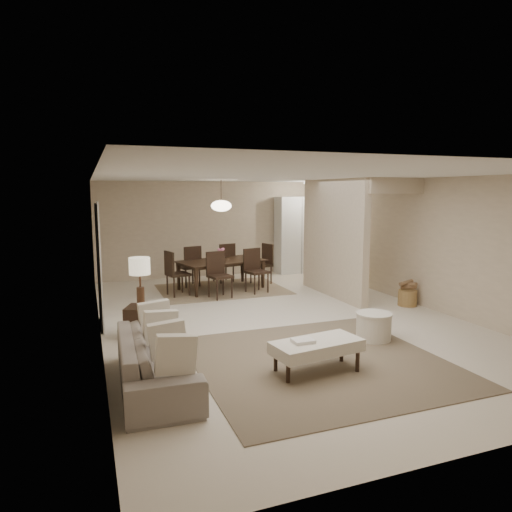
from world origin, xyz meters
name	(u,v)px	position (x,y,z in m)	size (l,w,h in m)	color
floor	(278,318)	(0.00, 0.00, 0.00)	(9.00, 9.00, 0.00)	beige
ceiling	(279,176)	(0.00, 0.00, 2.50)	(9.00, 9.00, 0.00)	white
back_wall	(212,229)	(0.00, 4.50, 1.25)	(6.00, 6.00, 0.00)	tan
left_wall	(97,257)	(-3.00, 0.00, 1.25)	(9.00, 9.00, 0.00)	tan
right_wall	(419,242)	(3.00, 0.00, 1.25)	(9.00, 9.00, 0.00)	tan
partition	(333,238)	(1.80, 1.25, 1.25)	(0.15, 2.50, 2.50)	tan
doorway	(99,266)	(-2.97, 0.60, 1.02)	(0.04, 0.90, 2.04)	black
pantry_cabinet	(297,235)	(2.35, 4.15, 1.05)	(1.20, 0.55, 2.10)	silver
flush_light	(313,183)	(2.30, 3.20, 2.46)	(0.44, 0.44, 0.05)	white
living_rug	(319,361)	(-0.32, -2.12, 0.01)	(3.20, 3.20, 0.01)	brown
sofa	(156,361)	(-2.45, -2.12, 0.30)	(0.80, 2.05, 0.60)	gray
ottoman_bench	(317,347)	(-0.52, -2.42, 0.33)	(1.20, 0.67, 0.41)	beige
side_table	(142,322)	(-2.40, -0.22, 0.24)	(0.44, 0.44, 0.49)	black
table_lamp	(140,270)	(-2.40, -0.22, 1.05)	(0.32, 0.32, 0.76)	#4C3220
round_pouf	(374,327)	(0.88, -1.61, 0.21)	(0.54, 0.54, 0.42)	beige
wicker_basket	(407,298)	(2.75, -0.06, 0.15)	(0.36, 0.36, 0.31)	olive
dining_rug	(222,289)	(-0.26, 2.67, 0.01)	(2.80, 2.10, 0.01)	#7C6C4D
dining_table	(222,275)	(-0.26, 2.67, 0.34)	(1.92, 1.07, 0.68)	black
dining_chairs	(222,269)	(-0.26, 2.67, 0.49)	(2.65, 2.18, 0.98)	black
vase	(222,258)	(-0.26, 2.67, 0.74)	(0.13, 0.13, 0.13)	silver
yellow_mat	(337,285)	(2.46, 2.15, 0.01)	(0.92, 0.56, 0.01)	yellow
pendant_light	(221,206)	(-0.26, 2.67, 1.92)	(0.46, 0.46, 0.71)	#4C3220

